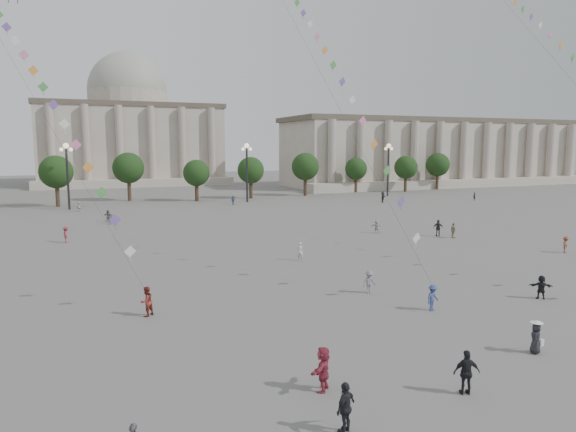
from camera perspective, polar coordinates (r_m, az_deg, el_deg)
name	(u,v)px	position (r m, az deg, el deg)	size (l,w,h in m)	color
ground	(389,366)	(25.39, 11.21, -16.04)	(360.00, 360.00, 0.00)	#5D5A58
hall_east	(435,152)	(143.36, 16.02, 6.80)	(84.00, 26.22, 17.20)	#A7998C
hall_central	(130,131)	(149.18, -17.16, 9.01)	(48.30, 34.30, 35.50)	#A7998C
tree_row	(157,172)	(98.31, -14.40, 4.76)	(137.12, 5.12, 8.00)	#34251A
lamp_post_mid_west	(67,164)	(89.42, -23.36, 5.35)	(2.00, 0.90, 10.65)	#262628
lamp_post_mid_east	(247,162)	(93.64, -4.60, 6.04)	(2.00, 0.90, 10.65)	#262628
lamp_post_far_east	(388,160)	(106.50, 11.09, 6.13)	(2.00, 0.90, 10.65)	#262628
person_crowd_0	(233,200)	(89.98, -6.12, 1.77)	(0.94, 0.39, 1.61)	#38447F
person_crowd_3	(541,287)	(38.64, 26.31, -7.09)	(1.49, 0.48, 1.61)	black
person_crowd_4	(79,206)	(86.69, -22.23, 0.99)	(1.45, 0.46, 1.56)	silver
person_crowd_6	(369,282)	(36.40, 9.00, -7.26)	(1.03, 0.59, 1.59)	slate
person_crowd_7	(377,227)	(61.24, 9.82, -1.16)	(1.43, 0.46, 1.54)	silver
person_crowd_8	(566,245)	(56.01, 28.47, -2.82)	(1.02, 0.59, 1.58)	brown
person_crowd_9	(383,197)	(94.79, 10.49, 2.08)	(1.75, 0.56, 1.89)	black
person_crowd_12	(108,216)	(73.62, -19.36, 0.04)	(1.50, 0.48, 1.62)	slate
person_crowd_13	(300,251)	(45.99, 1.34, -3.95)	(0.61, 0.40, 1.67)	silver
person_crowd_16	(109,219)	(70.97, -19.22, -0.29)	(0.87, 0.36, 1.49)	slate
person_crowd_17	(66,235)	(59.31, -23.44, -1.91)	(1.10, 0.63, 1.70)	maroon
person_crowd_19	(438,228)	(60.60, 16.35, -1.29)	(1.11, 0.46, 1.90)	#222228
person_crowd_20	(453,230)	(59.99, 17.89, -1.53)	(1.01, 0.42, 1.72)	gray
person_crowd_21	(474,196)	(102.66, 20.00, 2.06)	(0.55, 0.36, 1.52)	black
tourist_1	(467,372)	(23.27, 19.23, -16.09)	(1.10, 0.46, 1.88)	black
tourist_2	(323,369)	(22.42, 3.92, -16.57)	(1.76, 0.56, 1.90)	#9E2B40
tourist_4	(346,407)	(19.63, 6.42, -20.37)	(1.11, 0.46, 1.89)	black
kite_flyer_0	(146,301)	(32.42, -15.45, -9.13)	(0.89, 0.69, 1.82)	maroon
kite_flyer_1	(433,298)	(33.52, 15.79, -8.72)	(1.08, 0.62, 1.66)	#37447B
hat_person	(536,337)	(28.78, 25.84, -12.00)	(0.89, 0.87, 1.69)	black
kite_train_east	(550,41)	(62.75, 27.12, 16.92)	(24.24, 48.85, 66.61)	#3F3F3F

